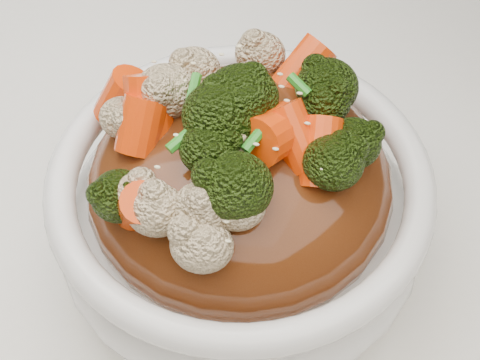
# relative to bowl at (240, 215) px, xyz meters

# --- Properties ---
(tablecloth) EXTENTS (1.20, 0.80, 0.04)m
(tablecloth) POSITION_rel_bowl_xyz_m (-0.05, -0.04, -0.07)
(tablecloth) COLOR white
(tablecloth) RESTS_ON dining_table
(bowl) EXTENTS (0.32, 0.32, 0.09)m
(bowl) POSITION_rel_bowl_xyz_m (0.00, 0.00, 0.00)
(bowl) COLOR white
(bowl) RESTS_ON tablecloth
(sauce_base) EXTENTS (0.25, 0.25, 0.10)m
(sauce_base) POSITION_rel_bowl_xyz_m (0.00, 0.00, 0.03)
(sauce_base) COLOR #4E220D
(sauce_base) RESTS_ON bowl
(carrots) EXTENTS (0.25, 0.25, 0.06)m
(carrots) POSITION_rel_bowl_xyz_m (0.00, 0.00, 0.10)
(carrots) COLOR #ED4007
(carrots) RESTS_ON sauce_base
(broccoli) EXTENTS (0.25, 0.25, 0.05)m
(broccoli) POSITION_rel_bowl_xyz_m (0.00, 0.00, 0.10)
(broccoli) COLOR black
(broccoli) RESTS_ON sauce_base
(cauliflower) EXTENTS (0.25, 0.25, 0.04)m
(cauliflower) POSITION_rel_bowl_xyz_m (0.00, 0.00, 0.10)
(cauliflower) COLOR beige
(cauliflower) RESTS_ON sauce_base
(scallions) EXTENTS (0.19, 0.19, 0.02)m
(scallions) POSITION_rel_bowl_xyz_m (-0.00, 0.00, 0.10)
(scallions) COLOR #257D1D
(scallions) RESTS_ON sauce_base
(sesame_seeds) EXTENTS (0.23, 0.23, 0.01)m
(sesame_seeds) POSITION_rel_bowl_xyz_m (0.00, 0.00, 0.10)
(sesame_seeds) COLOR beige
(sesame_seeds) RESTS_ON sauce_base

